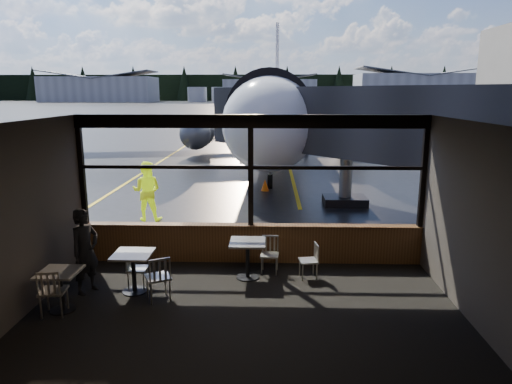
{
  "coord_description": "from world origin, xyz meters",
  "views": [
    {
      "loc": [
        0.45,
        -10.35,
        4.0
      ],
      "look_at": [
        0.09,
        1.0,
        1.5
      ],
      "focal_mm": 32.0,
      "sensor_mm": 36.0,
      "label": 1
    }
  ],
  "objects_px": {
    "chair_mid_s": "(158,278)",
    "chair_near_e": "(308,261)",
    "passenger": "(85,251)",
    "jet_bridge": "(362,138)",
    "cafe_table_near": "(248,260)",
    "chair_mid_w": "(137,269)",
    "chair_left_s": "(53,291)",
    "cafe_table_left": "(61,291)",
    "ground_crew": "(147,191)",
    "cone_nose": "(265,185)",
    "chair_near_n": "(270,255)",
    "cafe_table_mid": "(134,273)",
    "airliner": "(275,74)"
  },
  "relations": [
    {
      "from": "passenger",
      "to": "ground_crew",
      "type": "height_order",
      "value": "ground_crew"
    },
    {
      "from": "ground_crew",
      "to": "chair_mid_s",
      "type": "bearing_deg",
      "value": 108.19
    },
    {
      "from": "jet_bridge",
      "to": "chair_near_n",
      "type": "distance_m",
      "value": 7.23
    },
    {
      "from": "cafe_table_mid",
      "to": "cafe_table_left",
      "type": "height_order",
      "value": "cafe_table_mid"
    },
    {
      "from": "cafe_table_mid",
      "to": "jet_bridge",
      "type": "bearing_deg",
      "value": 50.97
    },
    {
      "from": "passenger",
      "to": "cone_nose",
      "type": "relative_size",
      "value": 3.7
    },
    {
      "from": "chair_mid_w",
      "to": "chair_left_s",
      "type": "height_order",
      "value": "chair_left_s"
    },
    {
      "from": "ground_crew",
      "to": "chair_near_e",
      "type": "bearing_deg",
      "value": 137.55
    },
    {
      "from": "chair_mid_w",
      "to": "cafe_table_mid",
      "type": "bearing_deg",
      "value": -4.72
    },
    {
      "from": "jet_bridge",
      "to": "chair_near_n",
      "type": "height_order",
      "value": "jet_bridge"
    },
    {
      "from": "cafe_table_mid",
      "to": "passenger",
      "type": "relative_size",
      "value": 0.48
    },
    {
      "from": "airliner",
      "to": "chair_near_e",
      "type": "xyz_separation_m",
      "value": [
        0.58,
        -20.85,
        -4.76
      ]
    },
    {
      "from": "cafe_table_left",
      "to": "chair_mid_s",
      "type": "height_order",
      "value": "chair_mid_s"
    },
    {
      "from": "cafe_table_mid",
      "to": "chair_near_n",
      "type": "height_order",
      "value": "chair_near_n"
    },
    {
      "from": "chair_mid_w",
      "to": "ground_crew",
      "type": "height_order",
      "value": "ground_crew"
    },
    {
      "from": "jet_bridge",
      "to": "cone_nose",
      "type": "relative_size",
      "value": 23.59
    },
    {
      "from": "passenger",
      "to": "chair_near_e",
      "type": "bearing_deg",
      "value": -52.68
    },
    {
      "from": "airliner",
      "to": "chair_near_n",
      "type": "xyz_separation_m",
      "value": [
        -0.27,
        -20.57,
        -4.74
      ]
    },
    {
      "from": "cafe_table_left",
      "to": "ground_crew",
      "type": "relative_size",
      "value": 0.42
    },
    {
      "from": "chair_near_n",
      "to": "chair_mid_s",
      "type": "height_order",
      "value": "chair_mid_s"
    },
    {
      "from": "chair_mid_s",
      "to": "chair_mid_w",
      "type": "xyz_separation_m",
      "value": [
        -0.57,
        0.56,
        -0.06
      ]
    },
    {
      "from": "chair_near_n",
      "to": "cone_nose",
      "type": "distance_m",
      "value": 8.76
    },
    {
      "from": "jet_bridge",
      "to": "cafe_table_near",
      "type": "height_order",
      "value": "jet_bridge"
    },
    {
      "from": "cafe_table_near",
      "to": "chair_near_e",
      "type": "xyz_separation_m",
      "value": [
        1.32,
        0.02,
        -0.02
      ]
    },
    {
      "from": "cafe_table_near",
      "to": "chair_near_n",
      "type": "distance_m",
      "value": 0.56
    },
    {
      "from": "cafe_table_near",
      "to": "cafe_table_mid",
      "type": "height_order",
      "value": "cafe_table_near"
    },
    {
      "from": "chair_left_s",
      "to": "cone_nose",
      "type": "relative_size",
      "value": 1.93
    },
    {
      "from": "cafe_table_mid",
      "to": "chair_near_e",
      "type": "relative_size",
      "value": 1.05
    },
    {
      "from": "chair_near_e",
      "to": "chair_left_s",
      "type": "xyz_separation_m",
      "value": [
        -4.76,
        -1.82,
        0.06
      ]
    },
    {
      "from": "chair_mid_s",
      "to": "chair_near_e",
      "type": "bearing_deg",
      "value": -5.25
    },
    {
      "from": "chair_near_n",
      "to": "passenger",
      "type": "height_order",
      "value": "passenger"
    },
    {
      "from": "passenger",
      "to": "cone_nose",
      "type": "height_order",
      "value": "passenger"
    },
    {
      "from": "passenger",
      "to": "chair_near_n",
      "type": "bearing_deg",
      "value": -46.29
    },
    {
      "from": "jet_bridge",
      "to": "passenger",
      "type": "relative_size",
      "value": 6.38
    },
    {
      "from": "cafe_table_near",
      "to": "chair_left_s",
      "type": "relative_size",
      "value": 0.92
    },
    {
      "from": "chair_near_e",
      "to": "chair_mid_s",
      "type": "xyz_separation_m",
      "value": [
        -3.01,
        -1.17,
        0.07
      ]
    },
    {
      "from": "jet_bridge",
      "to": "chair_near_e",
      "type": "distance_m",
      "value": 7.16
    },
    {
      "from": "cafe_table_mid",
      "to": "chair_mid_w",
      "type": "xyz_separation_m",
      "value": [
        0.01,
        0.21,
        -0.01
      ]
    },
    {
      "from": "cafe_table_near",
      "to": "chair_mid_s",
      "type": "distance_m",
      "value": 2.04
    },
    {
      "from": "cafe_table_near",
      "to": "chair_mid_w",
      "type": "distance_m",
      "value": 2.33
    },
    {
      "from": "cafe_table_left",
      "to": "chair_mid_w",
      "type": "bearing_deg",
      "value": 43.18
    },
    {
      "from": "cafe_table_mid",
      "to": "chair_mid_w",
      "type": "distance_m",
      "value": 0.21
    },
    {
      "from": "chair_near_e",
      "to": "cafe_table_near",
      "type": "bearing_deg",
      "value": 82.49
    },
    {
      "from": "chair_mid_s",
      "to": "airliner",
      "type": "bearing_deg",
      "value": 57.26
    },
    {
      "from": "chair_near_e",
      "to": "passenger",
      "type": "distance_m",
      "value": 4.64
    },
    {
      "from": "chair_near_e",
      "to": "chair_near_n",
      "type": "distance_m",
      "value": 0.89
    },
    {
      "from": "jet_bridge",
      "to": "chair_near_n",
      "type": "relative_size",
      "value": 13.32
    },
    {
      "from": "chair_left_s",
      "to": "ground_crew",
      "type": "bearing_deg",
      "value": 83.05
    },
    {
      "from": "airliner",
      "to": "cafe_table_mid",
      "type": "height_order",
      "value": "airliner"
    },
    {
      "from": "chair_near_e",
      "to": "cone_nose",
      "type": "relative_size",
      "value": 1.68
    }
  ]
}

